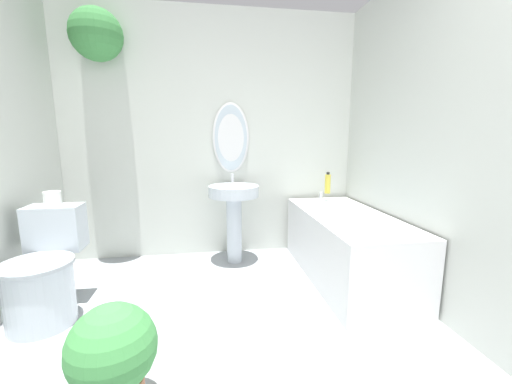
{
  "coord_description": "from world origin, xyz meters",
  "views": [
    {
      "loc": [
        -0.07,
        -0.51,
        1.2
      ],
      "look_at": [
        0.27,
        1.65,
        0.81
      ],
      "focal_mm": 22.0,
      "sensor_mm": 36.0,
      "label": 1
    }
  ],
  "objects_px": {
    "toilet": "(44,275)",
    "potted_plant": "(113,355)",
    "bathtub": "(346,245)",
    "toilet_paper_roll": "(52,199)",
    "pedestal_sink": "(234,206)",
    "shampoo_bottle": "(328,184)"
  },
  "relations": [
    {
      "from": "potted_plant",
      "to": "bathtub",
      "type": "bearing_deg",
      "value": 35.67
    },
    {
      "from": "toilet",
      "to": "pedestal_sink",
      "type": "xyz_separation_m",
      "value": [
        1.32,
        0.77,
        0.25
      ]
    },
    {
      "from": "toilet",
      "to": "shampoo_bottle",
      "type": "bearing_deg",
      "value": 19.93
    },
    {
      "from": "pedestal_sink",
      "to": "toilet_paper_roll",
      "type": "height_order",
      "value": "pedestal_sink"
    },
    {
      "from": "pedestal_sink",
      "to": "toilet_paper_roll",
      "type": "bearing_deg",
      "value": -157.42
    },
    {
      "from": "bathtub",
      "to": "toilet_paper_roll",
      "type": "relative_size",
      "value": 13.2
    },
    {
      "from": "toilet",
      "to": "toilet_paper_roll",
      "type": "xyz_separation_m",
      "value": [
        0.0,
        0.22,
        0.47
      ]
    },
    {
      "from": "toilet",
      "to": "potted_plant",
      "type": "relative_size",
      "value": 1.42
    },
    {
      "from": "bathtub",
      "to": "potted_plant",
      "type": "relative_size",
      "value": 2.87
    },
    {
      "from": "toilet",
      "to": "shampoo_bottle",
      "type": "xyz_separation_m",
      "value": [
        2.26,
        0.82,
        0.43
      ]
    },
    {
      "from": "shampoo_bottle",
      "to": "potted_plant",
      "type": "bearing_deg",
      "value": -133.72
    },
    {
      "from": "bathtub",
      "to": "shampoo_bottle",
      "type": "bearing_deg",
      "value": 86.26
    },
    {
      "from": "toilet",
      "to": "bathtub",
      "type": "distance_m",
      "value": 2.24
    },
    {
      "from": "potted_plant",
      "to": "toilet_paper_roll",
      "type": "height_order",
      "value": "toilet_paper_roll"
    },
    {
      "from": "bathtub",
      "to": "potted_plant",
      "type": "bearing_deg",
      "value": -144.33
    },
    {
      "from": "shampoo_bottle",
      "to": "toilet_paper_roll",
      "type": "relative_size",
      "value": 1.94
    },
    {
      "from": "pedestal_sink",
      "to": "bathtub",
      "type": "xyz_separation_m",
      "value": [
        0.91,
        -0.5,
        -0.26
      ]
    },
    {
      "from": "pedestal_sink",
      "to": "toilet",
      "type": "bearing_deg",
      "value": -149.7
    },
    {
      "from": "pedestal_sink",
      "to": "shampoo_bottle",
      "type": "height_order",
      "value": "shampoo_bottle"
    },
    {
      "from": "toilet_paper_roll",
      "to": "pedestal_sink",
      "type": "bearing_deg",
      "value": 22.58
    },
    {
      "from": "toilet",
      "to": "pedestal_sink",
      "type": "bearing_deg",
      "value": 30.3
    },
    {
      "from": "toilet_paper_roll",
      "to": "toilet",
      "type": "bearing_deg",
      "value": -90.0
    }
  ]
}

